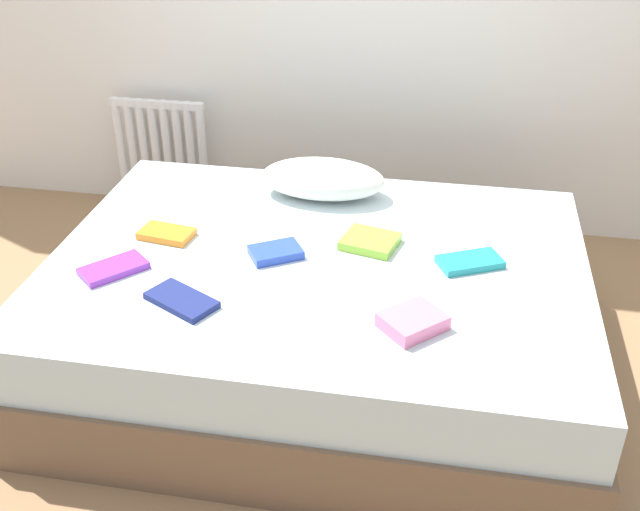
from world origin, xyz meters
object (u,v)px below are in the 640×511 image
(bed, at_px, (318,314))
(radiator, at_px, (161,147))
(textbook_teal, at_px, (470,262))
(pillow, at_px, (323,179))
(textbook_orange, at_px, (166,234))
(textbook_pink, at_px, (413,321))
(textbook_blue, at_px, (276,252))
(textbook_purple, at_px, (114,268))
(textbook_navy, at_px, (182,300))
(textbook_lime, at_px, (370,241))

(bed, height_order, radiator, radiator)
(bed, relative_size, textbook_teal, 8.84)
(pillow, xyz_separation_m, textbook_orange, (-0.53, -0.47, -0.06))
(textbook_pink, height_order, textbook_blue, textbook_pink)
(bed, xyz_separation_m, textbook_pink, (0.38, -0.38, 0.28))
(textbook_teal, height_order, textbook_purple, textbook_teal)
(textbook_teal, bearing_deg, textbook_orange, 153.62)
(textbook_orange, height_order, textbook_blue, textbook_blue)
(textbook_blue, bearing_deg, textbook_pink, -65.29)
(pillow, relative_size, textbook_navy, 2.16)
(textbook_orange, xyz_separation_m, textbook_blue, (0.45, -0.07, 0.00))
(bed, bearing_deg, textbook_teal, 4.78)
(textbook_purple, bearing_deg, textbook_orange, 22.38)
(textbook_blue, bearing_deg, bed, -25.10)
(radiator, bearing_deg, bed, -48.30)
(textbook_lime, bearing_deg, textbook_teal, 1.83)
(bed, distance_m, textbook_orange, 0.66)
(textbook_pink, bearing_deg, pillow, 72.74)
(textbook_navy, bearing_deg, textbook_blue, 84.66)
(pillow, distance_m, textbook_orange, 0.71)
(textbook_lime, bearing_deg, textbook_blue, -143.10)
(textbook_teal, relative_size, textbook_lime, 1.14)
(radiator, xyz_separation_m, textbook_navy, (0.68, -1.57, 0.15))
(radiator, xyz_separation_m, textbook_pink, (1.45, -1.58, 0.16))
(textbook_orange, xyz_separation_m, textbook_teal, (1.15, -0.00, -0.00))
(textbook_navy, distance_m, textbook_teal, 1.03)
(pillow, relative_size, textbook_blue, 2.87)
(bed, distance_m, textbook_teal, 0.61)
(textbook_teal, relative_size, textbook_pink, 1.20)
(textbook_teal, xyz_separation_m, textbook_lime, (-0.37, 0.08, 0.00))
(textbook_navy, height_order, textbook_purple, textbook_purple)
(textbook_navy, relative_size, textbook_lime, 1.23)
(textbook_navy, relative_size, textbook_purple, 1.06)
(textbook_lime, bearing_deg, bed, -131.11)
(radiator, xyz_separation_m, textbook_orange, (0.47, -1.15, 0.15))
(radiator, bearing_deg, textbook_navy, -66.76)
(textbook_orange, bearing_deg, textbook_navy, -55.22)
(textbook_teal, height_order, textbook_blue, textbook_blue)
(textbook_pink, bearing_deg, textbook_orange, 112.51)
(bed, distance_m, textbook_pink, 0.60)
(textbook_teal, bearing_deg, textbook_pink, -138.82)
(pillow, relative_size, textbook_pink, 2.80)
(bed, height_order, textbook_navy, textbook_navy)
(bed, distance_m, textbook_blue, 0.31)
(textbook_navy, xyz_separation_m, textbook_lime, (0.57, 0.50, 0.01))
(textbook_teal, relative_size, textbook_purple, 0.99)
(textbook_orange, height_order, textbook_pink, textbook_pink)
(textbook_pink, distance_m, textbook_purple, 1.09)
(radiator, height_order, textbook_navy, radiator)
(pillow, height_order, textbook_lime, pillow)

